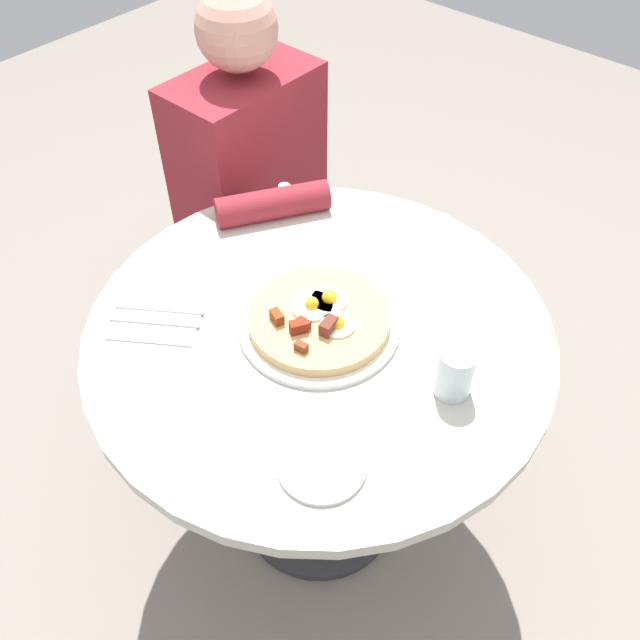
% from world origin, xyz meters
% --- Properties ---
extents(ground_plane, '(6.00, 6.00, 0.00)m').
position_xyz_m(ground_plane, '(0.00, 0.00, 0.00)').
color(ground_plane, gray).
extents(dining_table, '(0.92, 0.92, 0.73)m').
position_xyz_m(dining_table, '(0.00, 0.00, 0.55)').
color(dining_table, beige).
rests_on(dining_table, ground_plane).
extents(person_seated, '(0.47, 0.48, 1.14)m').
position_xyz_m(person_seated, '(-0.34, -0.55, 0.51)').
color(person_seated, '#2D2D33').
rests_on(person_seated, ground_plane).
extents(pizza_plate, '(0.32, 0.32, 0.01)m').
position_xyz_m(pizza_plate, '(-0.00, 0.00, 0.73)').
color(pizza_plate, white).
rests_on(pizza_plate, dining_table).
extents(breakfast_pizza, '(0.28, 0.28, 0.05)m').
position_xyz_m(breakfast_pizza, '(0.00, 0.00, 0.75)').
color(breakfast_pizza, '#E0AD6A').
rests_on(breakfast_pizza, pizza_plate).
extents(bread_plate, '(0.15, 0.15, 0.01)m').
position_xyz_m(bread_plate, '(0.23, 0.21, 0.73)').
color(bread_plate, silver).
rests_on(bread_plate, dining_table).
extents(napkin, '(0.21, 0.22, 0.00)m').
position_xyz_m(napkin, '(0.19, -0.26, 0.73)').
color(napkin, white).
rests_on(napkin, dining_table).
extents(fork, '(0.11, 0.15, 0.00)m').
position_xyz_m(fork, '(0.21, -0.25, 0.73)').
color(fork, silver).
rests_on(fork, napkin).
extents(knife, '(0.11, 0.15, 0.00)m').
position_xyz_m(knife, '(0.18, -0.27, 0.73)').
color(knife, silver).
rests_on(knife, napkin).
extents(water_glass, '(0.07, 0.07, 0.10)m').
position_xyz_m(water_glass, '(-0.04, 0.28, 0.78)').
color(water_glass, silver).
rests_on(water_glass, dining_table).
extents(salt_shaker, '(0.03, 0.03, 0.05)m').
position_xyz_m(salt_shaker, '(-0.25, -0.32, 0.75)').
color(salt_shaker, white).
rests_on(salt_shaker, dining_table).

